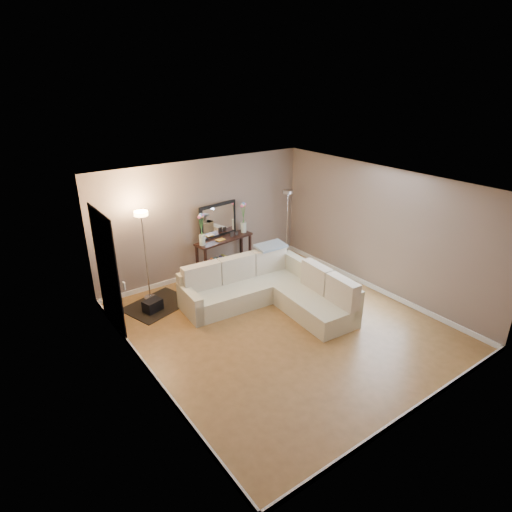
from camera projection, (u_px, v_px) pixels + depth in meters
floor at (282, 326)px, 7.78m from camera, size 5.00×5.50×0.01m
ceiling at (285, 185)px, 6.76m from camera, size 5.00×5.50×0.01m
wall_back at (204, 219)px, 9.33m from camera, size 5.00×0.02×2.60m
wall_front at (426, 334)px, 5.21m from camera, size 5.00×0.02×2.60m
wall_left at (143, 303)px, 5.92m from camera, size 0.02×5.50×2.60m
wall_right at (380, 231)px, 8.61m from camera, size 0.02×5.50×2.60m
baseboard_back at (207, 271)px, 9.80m from camera, size 5.00×0.03×0.10m
baseboard_front at (410, 412)px, 5.72m from camera, size 5.00×0.03×0.10m
baseboard_left at (153, 375)px, 6.43m from camera, size 0.03×5.50×0.10m
baseboard_right at (373, 287)px, 9.09m from camera, size 0.03×5.50×0.10m
doorway at (107, 272)px, 7.29m from camera, size 0.02×1.20×2.20m
switch_plate at (124, 286)px, 6.61m from camera, size 0.02×0.08×0.12m
sectional_sofa at (269, 289)px, 8.39m from camera, size 2.59×2.60×0.89m
throw_blanket at (271, 246)px, 8.85m from camera, size 0.65×0.38×0.09m
console_table at (222, 255)px, 9.57m from camera, size 1.43×0.56×0.86m
leaning_mirror at (218, 220)px, 9.45m from camera, size 0.98×0.18×0.77m
table_decor at (225, 238)px, 9.45m from camera, size 0.60×0.15×0.14m
flower_vase_left at (202, 232)px, 8.99m from camera, size 0.17×0.15×0.74m
flower_vase_right at (243, 220)px, 9.74m from camera, size 0.17×0.15×0.74m
floor_lamp_lit at (144, 238)px, 8.22m from camera, size 0.33×0.33×1.85m
floor_lamp_unlit at (287, 211)px, 10.14m from camera, size 0.28×0.28×1.73m
charcoal_rug at (158, 305)px, 8.46m from camera, size 1.41×1.21×0.02m
black_bag at (153, 305)px, 8.21m from camera, size 0.40×0.33×0.22m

